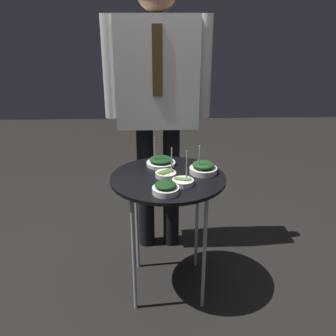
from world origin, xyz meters
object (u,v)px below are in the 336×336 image
object	(u,v)px
serving_cart	(168,186)
bowl_spinach_front_left	(166,188)
waiter_figure	(157,86)
bowl_spinach_back_right	(203,168)
bowl_asparagus_near_rim	(183,182)
bowl_asparagus_mid_left	(166,174)
bowl_spinach_front_center	(161,161)

from	to	relation	value
serving_cart	bowl_spinach_front_left	xyz separation A→B (m)	(-0.02, -0.20, 0.08)
waiter_figure	bowl_spinach_front_left	bearing A→B (deg)	-87.36
bowl_spinach_front_left	waiter_figure	bearing A→B (deg)	92.64
serving_cart	bowl_spinach_back_right	xyz separation A→B (m)	(0.20, 0.04, 0.09)
serving_cart	bowl_asparagus_near_rim	xyz separation A→B (m)	(0.07, -0.11, 0.08)
bowl_asparagus_mid_left	bowl_asparagus_near_rim	distance (m)	0.14
bowl_asparagus_near_rim	waiter_figure	distance (m)	0.70
serving_cart	bowl_asparagus_mid_left	xyz separation A→B (m)	(-0.01, 0.00, 0.07)
bowl_asparagus_near_rim	waiter_figure	xyz separation A→B (m)	(-0.12, 0.57, 0.39)
serving_cart	bowl_spinach_front_left	world-z (taller)	bowl_spinach_front_left
bowl_spinach_front_center	bowl_spinach_front_left	world-z (taller)	bowl_spinach_front_center
serving_cart	bowl_spinach_back_right	distance (m)	0.22
bowl_spinach_front_center	waiter_figure	distance (m)	0.48
bowl_spinach_back_right	bowl_spinach_front_center	world-z (taller)	bowl_spinach_front_center
bowl_asparagus_mid_left	bowl_asparagus_near_rim	size ratio (longest dim) A/B	0.93
serving_cart	bowl_asparagus_near_rim	size ratio (longest dim) A/B	4.10
bowl_spinach_back_right	waiter_figure	xyz separation A→B (m)	(-0.25, 0.42, 0.38)
serving_cart	bowl_asparagus_near_rim	distance (m)	0.15
bowl_asparagus_near_rim	bowl_spinach_back_right	world-z (taller)	bowl_asparagus_near_rim
serving_cart	bowl_spinach_back_right	world-z (taller)	bowl_spinach_back_right
waiter_figure	bowl_asparagus_mid_left	bearing A→B (deg)	-85.28
bowl_asparagus_mid_left	waiter_figure	bearing A→B (deg)	94.72
bowl_asparagus_near_rim	waiter_figure	world-z (taller)	waiter_figure
bowl_asparagus_near_rim	bowl_spinach_front_left	world-z (taller)	bowl_asparagus_near_rim
bowl_spinach_back_right	bowl_asparagus_mid_left	bearing A→B (deg)	-167.90
bowl_asparagus_mid_left	bowl_spinach_back_right	distance (m)	0.21
bowl_asparagus_near_rim	bowl_spinach_front_center	world-z (taller)	bowl_spinach_front_center
bowl_asparagus_near_rim	bowl_spinach_back_right	distance (m)	0.19
bowl_asparagus_near_rim	bowl_spinach_back_right	xyz separation A→B (m)	(0.12, 0.15, 0.01)
serving_cart	waiter_figure	xyz separation A→B (m)	(-0.05, 0.46, 0.47)
bowl_spinach_front_center	bowl_spinach_front_left	bearing A→B (deg)	-87.36
bowl_spinach_back_right	bowl_spinach_front_left	distance (m)	0.33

